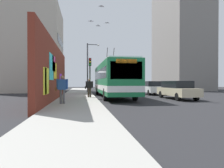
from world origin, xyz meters
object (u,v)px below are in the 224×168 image
object	(u,v)px
traffic_light	(90,70)
street_lamp	(89,64)
parked_car_white	(152,87)
pedestrian_at_curb	(89,87)
pedestrian_near_wall	(62,87)
city_bus	(113,78)
parked_car_champagne	(177,89)

from	to	relation	value
traffic_light	street_lamp	size ratio (longest dim) A/B	0.60
parked_car_white	pedestrian_at_curb	xyz separation A→B (m)	(-4.89, 7.57, 0.26)
traffic_light	pedestrian_at_curb	bearing A→B (deg)	176.59
pedestrian_near_wall	street_lamp	world-z (taller)	street_lamp
pedestrian_at_curb	street_lamp	distance (m)	9.55
street_lamp	parked_car_white	bearing A→B (deg)	-120.27
city_bus	parked_car_white	world-z (taller)	city_bus
parked_car_champagne	street_lamp	size ratio (longest dim) A/B	0.76
parked_car_white	traffic_light	world-z (taller)	traffic_light
street_lamp	traffic_light	bearing A→B (deg)	179.07
city_bus	parked_car_white	size ratio (longest dim) A/B	2.80
pedestrian_at_curb	parked_car_champagne	bearing A→B (deg)	-99.86
pedestrian_at_curb	traffic_light	distance (m)	4.13
city_bus	pedestrian_at_curb	distance (m)	3.08
parked_car_champagne	pedestrian_at_curb	xyz separation A→B (m)	(1.32, 7.57, 0.25)
pedestrian_at_curb	parked_car_white	bearing A→B (deg)	-57.17
pedestrian_at_curb	street_lamp	world-z (taller)	street_lamp
parked_car_champagne	traffic_light	distance (m)	9.14
pedestrian_near_wall	street_lamp	distance (m)	14.51
pedestrian_near_wall	street_lamp	xyz separation A→B (m)	(14.09, -2.17, 2.71)
pedestrian_at_curb	street_lamp	size ratio (longest dim) A/B	0.25
city_bus	traffic_light	world-z (taller)	city_bus
pedestrian_near_wall	street_lamp	size ratio (longest dim) A/B	0.27
parked_car_white	traffic_light	size ratio (longest dim) A/B	1.11
street_lamp	pedestrian_near_wall	bearing A→B (deg)	171.25
pedestrian_near_wall	pedestrian_at_curb	bearing A→B (deg)	-20.51
pedestrian_at_curb	traffic_light	xyz separation A→B (m)	(3.76, -0.22, 1.71)
pedestrian_near_wall	traffic_light	size ratio (longest dim) A/B	0.44
parked_car_white	pedestrian_at_curb	distance (m)	9.02
parked_car_champagne	city_bus	bearing A→B (deg)	59.01
city_bus	pedestrian_at_curb	size ratio (longest dim) A/B	7.53
traffic_light	street_lamp	distance (m)	5.48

